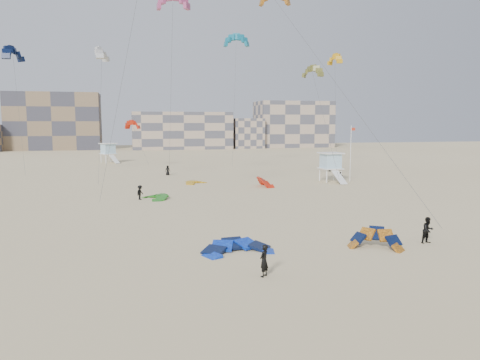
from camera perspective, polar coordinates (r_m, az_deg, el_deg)
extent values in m
plane|color=beige|center=(28.73, 1.07, -10.09)|extent=(320.00, 320.00, 0.00)
imported|color=black|center=(26.10, 2.95, -9.80)|extent=(0.77, 0.77, 1.80)
imported|color=black|center=(35.59, 21.94, -5.70)|extent=(1.02, 0.85, 1.87)
imported|color=black|center=(52.81, -12.09, -1.49)|extent=(1.08, 1.20, 1.61)
imported|color=black|center=(67.36, 12.13, 0.29)|extent=(0.96, 0.89, 1.58)
imported|color=black|center=(76.80, -8.81, 1.17)|extent=(0.84, 0.61, 1.61)
imported|color=black|center=(83.59, 10.82, 1.66)|extent=(0.68, 1.72, 1.81)
cylinder|color=#3F3F3F|center=(45.11, -14.41, 10.44)|extent=(4.46, 1.71, 20.67)
cylinder|color=#3F3F3F|center=(43.61, 12.16, 10.72)|extent=(5.59, 22.35, 20.83)
cylinder|color=#3F3F3F|center=(61.99, -16.68, 7.28)|extent=(0.69, 5.31, 16.20)
cylinder|color=#3F3F3F|center=(69.32, -8.43, 10.17)|extent=(0.20, 12.66, 22.82)
cylinder|color=#3F3F3F|center=(61.89, 10.44, 6.38)|extent=(3.55, 1.25, 13.87)
cylinder|color=#3F3F3F|center=(86.35, 11.59, 8.09)|extent=(0.74, 3.34, 18.72)
cylinder|color=#3F3F3F|center=(74.37, -25.33, 7.16)|extent=(1.33, 2.56, 17.12)
cylinder|color=#3F3F3F|center=(83.63, -0.70, 9.38)|extent=(1.81, 4.56, 21.95)
cylinder|color=#3F3F3F|center=(87.55, -12.04, 4.23)|extent=(2.67, 4.00, 7.01)
cube|color=white|center=(68.80, 10.97, 1.40)|extent=(3.02, 3.02, 0.14)
cube|color=#A7CFE5|center=(68.70, 10.99, 2.32)|extent=(2.48, 2.48, 2.06)
cube|color=white|center=(68.63, 11.01, 3.24)|extent=(3.12, 3.12, 0.16)
cube|color=white|center=(66.39, 11.93, 0.32)|extent=(1.17, 2.97, 1.70)
cube|color=white|center=(103.85, -15.77, 3.09)|extent=(3.90, 3.90, 0.14)
cube|color=#A7CFE5|center=(103.78, -15.79, 3.70)|extent=(3.20, 3.20, 2.05)
cube|color=white|center=(103.73, -15.81, 4.31)|extent=(4.04, 4.04, 0.16)
cube|color=white|center=(101.15, -15.81, 2.43)|extent=(2.30, 3.04, 1.70)
cylinder|color=white|center=(69.25, 13.33, 3.13)|extent=(0.10, 0.10, 8.07)
cube|color=red|center=(69.25, 13.64, 6.05)|extent=(0.61, 0.02, 0.40)
cube|color=#7C654B|center=(162.28, -21.63, 6.66)|extent=(28.00, 14.00, 18.00)
cube|color=tan|center=(157.53, -7.17, 6.01)|extent=(32.00, 16.00, 12.00)
cube|color=tan|center=(168.48, 6.49, 6.76)|extent=(26.00, 14.00, 16.00)
cube|color=tan|center=(159.45, 0.84, 5.71)|extent=(10.00, 10.00, 10.00)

